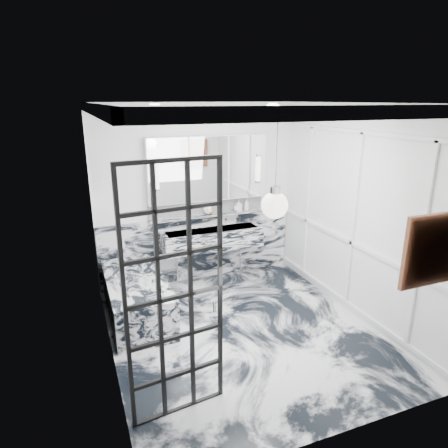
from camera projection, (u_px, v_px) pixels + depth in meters
name	position (u px, v px, depth m)	size (l,w,h in m)	color
floor	(243.00, 332.00, 5.10)	(3.60, 3.60, 0.00)	silver
ceiling	(246.00, 103.00, 4.26)	(3.60, 3.60, 0.00)	white
wall_back	(198.00, 195.00, 6.28)	(3.60, 3.60, 0.00)	white
wall_front	(340.00, 294.00, 3.08)	(3.60, 3.60, 0.00)	white
wall_left	(103.00, 245.00, 4.12)	(3.60, 3.60, 0.00)	white
wall_right	(356.00, 214.00, 5.23)	(3.60, 3.60, 0.00)	white
marble_clad_back	(199.00, 247.00, 6.52)	(3.18, 0.05, 1.05)	silver
marble_clad_left	(105.00, 250.00, 4.14)	(0.02, 3.56, 2.68)	silver
panel_molding	(354.00, 221.00, 5.26)	(0.03, 3.40, 2.30)	white
soap_bottle_a	(246.00, 204.00, 6.54)	(0.08, 0.08, 0.20)	#8C5919
soap_bottle_b	(238.00, 205.00, 6.49)	(0.09, 0.09, 0.19)	#4C4C51
soap_bottle_c	(237.00, 207.00, 6.49)	(0.11, 0.11, 0.14)	silver
face_pot	(208.00, 210.00, 6.31)	(0.14, 0.14, 0.14)	white
amber_bottle	(212.00, 211.00, 6.35)	(0.04, 0.04, 0.10)	#8C5919
flower_vase	(162.00, 298.00, 4.67)	(0.08, 0.08, 0.12)	silver
crittall_door	(175.00, 297.00, 3.47)	(0.88, 0.04, 2.38)	black
artwork	(433.00, 250.00, 3.38)	(0.55, 0.05, 0.55)	#B64D12
pendant_light	(275.00, 205.00, 3.51)	(0.24, 0.24, 0.24)	white
trough_sink	(212.00, 239.00, 6.31)	(1.60, 0.45, 0.30)	silver
ledge	(208.00, 215.00, 6.36)	(1.90, 0.14, 0.04)	silver
subway_tile	(207.00, 206.00, 6.37)	(1.90, 0.03, 0.23)	white
mirror_cabinet	(208.00, 168.00, 6.14)	(1.90, 0.16, 1.00)	white
sconce_left	(157.00, 176.00, 5.78)	(0.07, 0.07, 0.40)	white
sconce_right	(258.00, 169.00, 6.35)	(0.07, 0.07, 0.40)	white
bathtub	(137.00, 297.00, 5.40)	(0.75, 1.65, 0.55)	silver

